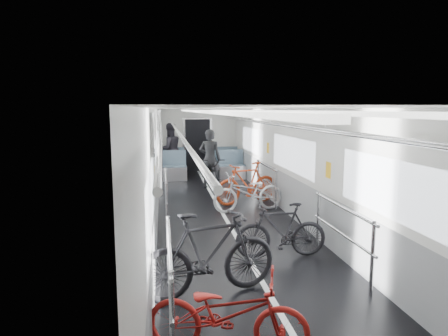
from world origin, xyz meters
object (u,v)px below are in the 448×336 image
at_px(bike_left_near, 227,313).
at_px(bike_right_near, 281,230).
at_px(person_seated, 170,149).
at_px(bike_left_mid, 209,254).
at_px(bike_right_far, 247,183).
at_px(bike_right_mid, 249,192).
at_px(person_standing, 210,159).
at_px(bike_aisle, 212,173).

height_order(bike_left_near, bike_right_near, bike_right_near).
height_order(bike_right_near, person_seated, person_seated).
relative_size(bike_left_mid, bike_right_far, 1.05).
bearing_deg(bike_right_near, bike_right_mid, 179.52).
distance_m(bike_left_mid, person_seated, 9.67).
height_order(bike_left_near, person_standing, person_standing).
bearing_deg(bike_right_far, bike_left_near, -32.66).
distance_m(bike_right_far, bike_aisle, 2.16).
height_order(bike_right_mid, bike_right_far, bike_right_far).
height_order(bike_left_mid, person_seated, person_seated).
bearing_deg(bike_right_far, bike_aisle, 178.18).
bearing_deg(person_seated, bike_right_near, 81.35).
distance_m(bike_right_far, person_standing, 2.30).
bearing_deg(bike_left_mid, bike_aisle, -20.90).
bearing_deg(person_seated, bike_right_mid, 87.87).
xyz_separation_m(bike_left_mid, person_standing, (0.84, 7.04, 0.34)).
distance_m(bike_left_near, person_standing, 8.35).
height_order(bike_left_mid, bike_aisle, bike_left_mid).
xyz_separation_m(bike_left_near, bike_right_far, (1.50, 6.13, 0.11)).
bearing_deg(bike_right_mid, bike_aisle, 179.37).
bearing_deg(bike_right_near, bike_left_mid, -46.76).
height_order(bike_left_mid, bike_right_mid, bike_left_mid).
bearing_deg(bike_left_mid, person_seated, -11.74).
height_order(bike_left_near, bike_right_mid, bike_right_mid).
relative_size(bike_left_mid, person_seated, 0.98).
xyz_separation_m(bike_left_near, bike_left_mid, (-0.03, 1.26, 0.14)).
height_order(bike_left_mid, bike_right_near, bike_left_mid).
distance_m(bike_left_mid, bike_right_near, 1.75).
height_order(bike_right_mid, person_seated, person_seated).
xyz_separation_m(bike_left_mid, bike_aisle, (0.89, 6.94, -0.08)).
relative_size(bike_right_mid, bike_right_far, 0.98).
bearing_deg(bike_right_far, bike_right_mid, -28.09).
bearing_deg(bike_right_mid, bike_left_mid, -29.93).
bearing_deg(person_seated, bike_aisle, 94.48).
distance_m(bike_right_near, bike_aisle, 5.79).
bearing_deg(person_seated, person_standing, 94.36).
xyz_separation_m(bike_right_far, person_seated, (-1.84, 4.78, 0.42)).
bearing_deg(bike_right_mid, bike_left_near, -25.39).
distance_m(bike_left_near, bike_right_mid, 5.56).
relative_size(bike_left_mid, bike_right_near, 1.24).
relative_size(bike_right_far, person_seated, 0.93).
relative_size(bike_right_mid, bike_aisle, 0.96).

